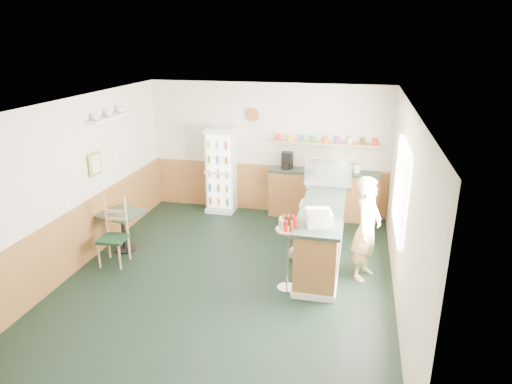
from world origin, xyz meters
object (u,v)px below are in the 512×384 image
(drinks_fridge, at_px, (221,170))
(shopkeeper, at_px, (367,228))
(cafe_table, at_px, (123,224))
(cash_register, at_px, (319,218))
(display_case, at_px, (328,173))
(cafe_chair, at_px, (115,229))
(condiment_stand, at_px, (288,241))

(drinks_fridge, distance_m, shopkeeper, 3.75)
(shopkeeper, height_order, cafe_table, shopkeeper)
(cash_register, relative_size, shopkeeper, 0.23)
(display_case, height_order, cafe_chair, display_case)
(cafe_chair, bearing_deg, cash_register, -4.46)
(condiment_stand, bearing_deg, cash_register, 22.77)
(cash_register, xyz_separation_m, cafe_table, (-3.40, 0.47, -0.62))
(cash_register, xyz_separation_m, cafe_chair, (-3.32, 0.06, -0.53))
(cafe_table, bearing_deg, drinks_fridge, 63.72)
(cash_register, bearing_deg, cafe_chair, 164.74)
(cafe_table, bearing_deg, cafe_chair, -78.46)
(shopkeeper, bearing_deg, drinks_fridge, 74.44)
(cash_register, height_order, condiment_stand, cash_register)
(display_case, relative_size, cafe_table, 1.10)
(cash_register, height_order, shopkeeper, shopkeeper)
(display_case, height_order, condiment_stand, display_case)
(display_case, distance_m, cafe_chair, 3.81)
(shopkeeper, height_order, condiment_stand, shopkeeper)
(display_case, height_order, shopkeeper, shopkeeper)
(cash_register, height_order, cafe_chair, cash_register)
(cafe_table, distance_m, cafe_chair, 0.42)
(cash_register, bearing_deg, display_case, 75.80)
(shopkeeper, bearing_deg, cafe_table, 111.25)
(condiment_stand, xyz_separation_m, cafe_table, (-2.99, 0.64, -0.27))
(cash_register, distance_m, shopkeeper, 0.88)
(drinks_fridge, distance_m, cash_register, 3.56)
(drinks_fridge, height_order, shopkeeper, drinks_fridge)
(display_case, xyz_separation_m, shopkeeper, (0.70, -1.37, -0.43))
(drinks_fridge, bearing_deg, cafe_table, -116.28)
(shopkeeper, xyz_separation_m, cafe_table, (-4.10, 0.02, -0.32))
(cash_register, bearing_deg, cafe_table, 157.98)
(condiment_stand, distance_m, cafe_table, 3.07)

